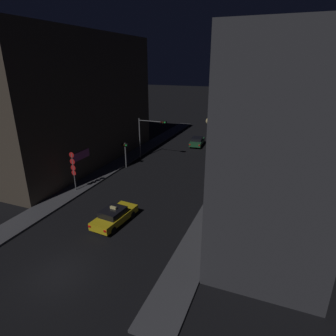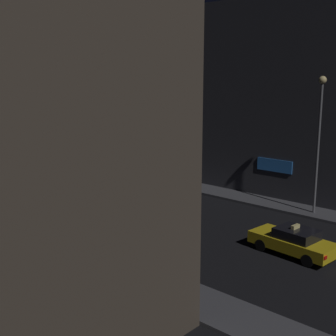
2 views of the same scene
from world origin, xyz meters
The scene contains 12 objects.
ground_plane centered at (0.00, 0.00, 0.00)m, with size 300.00×300.00×0.00m, color black.
sidewalk_left centered at (-7.27, 22.73, 0.09)m, with size 2.40×49.47×0.18m, color #424247.
sidewalk_right centered at (7.27, 22.73, 0.09)m, with size 2.40×49.47×0.18m, color #424247.
building_facade_left centered at (-13.95, 18.77, 8.06)m, with size 11.04×25.59×16.12m.
building_facade_right centered at (11.91, 19.30, 7.25)m, with size 6.95×33.39×14.50m.
taxi centered at (0.02, 6.63, 0.74)m, with size 2.19×4.59×1.62m.
far_car centered at (-0.20, 32.00, 0.73)m, with size 2.23×4.60×1.42m.
traffic_light_overhead centered at (-4.36, 22.92, 4.03)m, with size 4.04×0.42×5.62m.
traffic_light_left_kerb centered at (-5.82, 18.88, 2.36)m, with size 0.80×0.42×3.25m.
sign_pole_left centered at (-7.09, 10.59, 2.61)m, with size 0.60×0.10×4.12m.
street_lamp_near_block centered at (7.09, 8.83, 5.93)m, with size 0.49×0.49×8.81m.
street_lamp_far_block centered at (7.23, 30.51, 4.29)m, with size 0.39×0.39×6.80m.
Camera 1 is at (11.76, -10.92, 12.68)m, focal length 30.36 mm.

